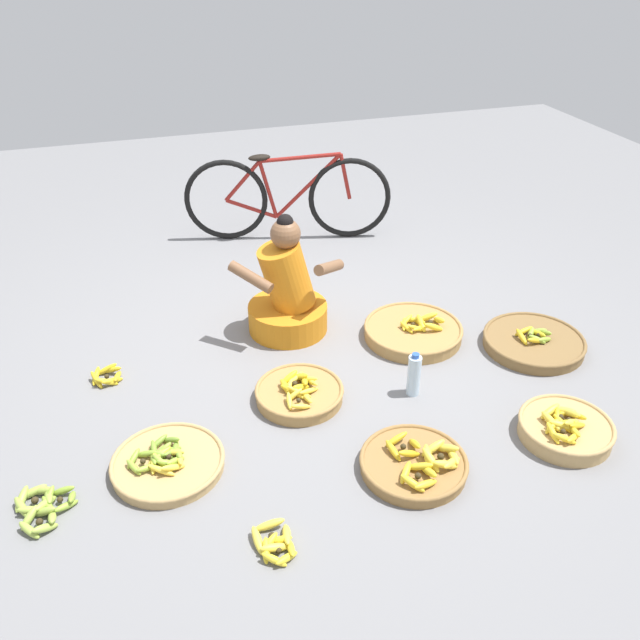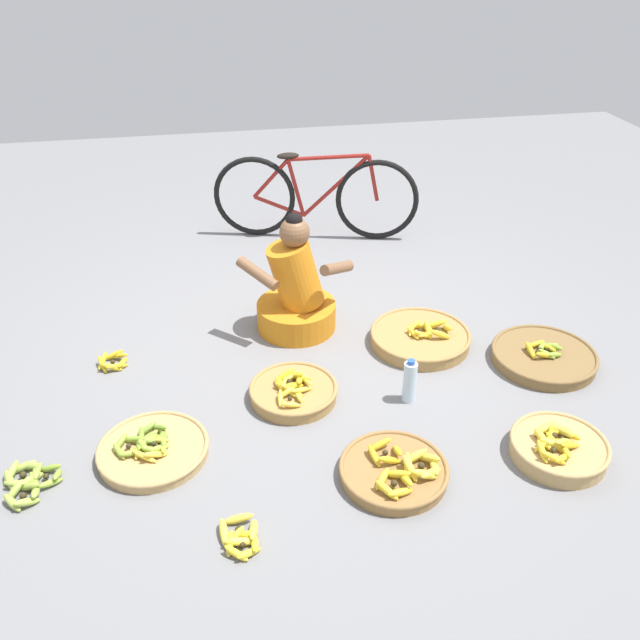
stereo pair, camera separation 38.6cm
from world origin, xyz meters
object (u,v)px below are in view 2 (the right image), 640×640
banana_basket_back_center (558,447)px  loose_bananas_back_right (240,537)px  vendor_woman_front (296,293)px  loose_bananas_back_left (28,481)px  banana_basket_front_right (395,470)px  bicycle_leaning (315,197)px  water_bottle (410,382)px  banana_basket_mid_right (544,356)px  banana_basket_mid_left (293,391)px  banana_basket_front_center (153,449)px  loose_bananas_near_vendor (113,362)px  banana_basket_front_left (420,337)px

banana_basket_back_center → loose_bananas_back_right: bearing=-171.7°
vendor_woman_front → loose_bananas_back_right: 1.80m
loose_bananas_back_left → banana_basket_front_right: bearing=-9.0°
bicycle_leaning → loose_bananas_back_right: bearing=-106.3°
banana_basket_back_center → water_bottle: size_ratio=1.80×
banana_basket_mid_right → banana_basket_mid_left: bearing=-177.7°
banana_basket_mid_left → water_bottle: size_ratio=1.84×
loose_bananas_back_left → bicycle_leaning: bearing=53.9°
banana_basket_front_center → loose_bananas_near_vendor: size_ratio=2.75×
banana_basket_front_center → banana_basket_mid_right: 2.38m
banana_basket_mid_left → banana_basket_back_center: bearing=-30.1°
banana_basket_back_center → loose_bananas_back_left: size_ratio=1.44×
vendor_woman_front → banana_basket_front_center: size_ratio=1.44×
bicycle_leaning → loose_bananas_back_right: bicycle_leaning is taller
banana_basket_mid_right → loose_bananas_back_right: (-1.95, -1.02, -0.02)m
banana_basket_back_center → loose_bananas_near_vendor: 2.60m
vendor_woman_front → banana_basket_mid_left: vendor_woman_front is taller
banana_basket_front_left → loose_bananas_near_vendor: 1.93m
banana_basket_front_center → banana_basket_mid_left: 0.84m
bicycle_leaning → banana_basket_back_center: size_ratio=3.34×
banana_basket_mid_right → banana_basket_front_center: bearing=-170.5°
vendor_woman_front → water_bottle: vendor_woman_front is taller
banana_basket_front_right → vendor_woman_front: bearing=100.0°
banana_basket_back_center → loose_bananas_near_vendor: size_ratio=2.40×
banana_basket_front_left → banana_basket_front_center: (-1.66, -0.73, -0.01)m
banana_basket_front_right → loose_bananas_back_right: (-0.78, -0.25, -0.02)m
loose_bananas_back_right → banana_basket_front_right: bearing=17.8°
bicycle_leaning → loose_bananas_back_right: (-0.91, -3.11, -0.33)m
banana_basket_back_center → banana_basket_front_right: 0.85m
vendor_woman_front → banana_basket_back_center: (1.11, -1.47, -0.20)m
banana_basket_mid_right → water_bottle: (-0.93, -0.20, 0.09)m
vendor_woman_front → banana_basket_front_right: size_ratio=1.51×
bicycle_leaning → banana_basket_back_center: (0.73, -2.87, -0.30)m
banana_basket_front_center → water_bottle: bearing=7.6°
banana_basket_back_center → banana_basket_front_right: (-0.85, 0.01, -0.02)m
bicycle_leaning → banana_basket_front_left: (0.37, -1.75, -0.31)m
banana_basket_front_right → loose_bananas_near_vendor: bearing=139.3°
banana_basket_front_left → banana_basket_front_center: bearing=-156.3°
banana_basket_front_center → water_bottle: size_ratio=2.06×
banana_basket_front_center → loose_bananas_near_vendor: bearing=107.1°
banana_basket_front_right → loose_bananas_near_vendor: banana_basket_front_right is taller
banana_basket_front_left → banana_basket_back_center: banana_basket_back_center is taller
bicycle_leaning → loose_bananas_back_left: (-1.88, -2.58, -0.33)m
banana_basket_front_center → loose_bananas_back_right: size_ratio=2.18×
banana_basket_front_left → loose_bananas_back_left: (-2.25, -0.83, -0.02)m
banana_basket_back_center → banana_basket_front_left: bearing=107.9°
banana_basket_mid_left → loose_bananas_back_right: 1.04m
banana_basket_front_left → water_bottle: bearing=-114.6°
banana_basket_mid_right → banana_basket_front_right: banana_basket_front_right is taller
banana_basket_mid_left → banana_basket_front_right: bearing=-61.0°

